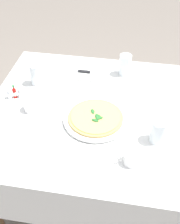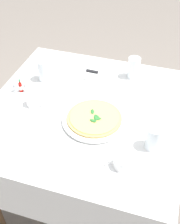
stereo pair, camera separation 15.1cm
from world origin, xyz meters
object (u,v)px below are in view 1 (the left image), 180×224
pizza (96,117)px  coffee_cup_center_back (132,159)px  pizza_plate (96,119)px  salt_shaker (9,94)px  coffee_cup_right_edge (3,124)px  dinner_knife (76,71)px  hot_sauce_bottle (14,93)px  pepper_shaker (20,93)px  water_glass_back_corner (36,75)px  water_glass_near_right (158,132)px  napkin_folded (77,73)px  water_glass_far_left (125,66)px  coffee_cup_far_right (31,106)px

pizza → coffee_cup_center_back: size_ratio=2.11×
pizza_plate → salt_shaker: bearing=-11.6°
coffee_cup_right_edge → dinner_knife: 0.58m
coffee_cup_center_back → hot_sauce_bottle: (0.67, -0.35, 0.01)m
pizza → pepper_shaker: (0.44, -0.12, 0.00)m
salt_shaker → water_glass_back_corner: bearing=-123.8°
water_glass_back_corner → pepper_shaker: water_glass_back_corner is taller
pizza → water_glass_back_corner: 0.47m
pizza_plate → water_glass_near_right: 0.32m
napkin_folded → hot_sauce_bottle: (0.29, 0.28, 0.02)m
salt_shaker → water_glass_near_right: bearing=167.0°
water_glass_back_corner → hot_sauce_bottle: water_glass_back_corner is taller
pizza_plate → dinner_knife: (0.18, -0.39, 0.01)m
napkin_folded → water_glass_near_right: bearing=140.3°
water_glass_far_left → pepper_shaker: size_ratio=2.29×
water_glass_near_right → water_glass_back_corner: water_glass_back_corner is taller
water_glass_back_corner → water_glass_far_left: bearing=-159.7°
napkin_folded → salt_shaker: salt_shaker is taller
pizza_plate → water_glass_near_right: bearing=164.6°
water_glass_far_left → coffee_cup_far_right: bearing=43.0°
water_glass_near_right → pepper_shaker: water_glass_near_right is taller
coffee_cup_right_edge → napkin_folded: 0.58m
coffee_cup_center_back → water_glass_far_left: water_glass_far_left is taller
water_glass_far_left → water_glass_near_right: 0.57m
coffee_cup_right_edge → napkin_folded: coffee_cup_right_edge is taller
pizza → napkin_folded: 0.43m
napkin_folded → dinner_knife: (0.00, -0.00, 0.01)m
napkin_folded → dinner_knife: 0.01m
pizza_plate → pepper_shaker: bearing=-15.4°
water_glass_far_left → pizza: bearing=76.2°
coffee_cup_center_back → pepper_shaker: same height
pizza_plate → coffee_cup_center_back: 0.31m
pepper_shaker → dinner_knife: bearing=-133.8°
dinner_knife → hot_sauce_bottle: hot_sauce_bottle is taller
pizza_plate → pizza: bearing=138.1°
napkin_folded → coffee_cup_center_back: bearing=125.5°
coffee_cup_right_edge → water_glass_near_right: size_ratio=1.12×
pizza → coffee_cup_far_right: coffee_cup_far_right is taller
water_glass_near_right → pepper_shaker: (0.75, -0.21, -0.03)m
pizza → napkin_folded: pizza is taller
coffee_cup_center_back → water_glass_far_left: size_ratio=1.02×
water_glass_far_left → dinner_knife: size_ratio=0.66×
pizza_plate → pepper_shaker: pepper_shaker is taller
napkin_folded → pepper_shaker: 0.38m
hot_sauce_bottle → salt_shaker: hot_sauce_bottle is taller
hot_sauce_bottle → pizza: bearing=166.6°
coffee_cup_far_right → salt_shaker: (0.15, -0.08, -0.00)m
water_glass_back_corner → pizza: bearing=146.3°
water_glass_near_right → dinner_knife: water_glass_near_right is taller
napkin_folded → coffee_cup_right_edge: bearing=68.1°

